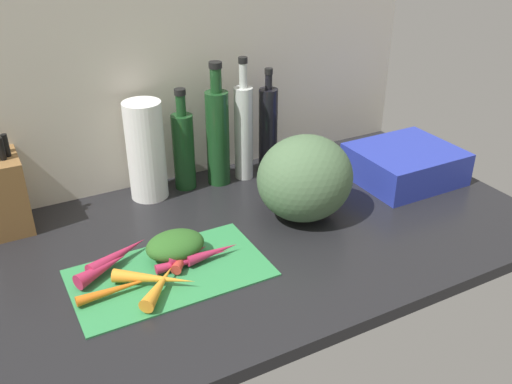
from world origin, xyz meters
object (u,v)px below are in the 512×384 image
Objects in this scene: carrot_8 at (213,252)px; knife_block at (3,192)px; carrot_3 at (120,288)px; bottle_2 at (244,131)px; carrot_7 at (188,254)px; carrot_6 at (119,255)px; bottle_0 at (184,149)px; cutting_board at (170,272)px; carrot_0 at (154,278)px; winter_squash at (306,179)px; bottle_1 at (218,135)px; carrot_2 at (185,252)px; carrot_5 at (159,286)px; dish_rack at (405,164)px; bottle_3 at (268,129)px; carrot_1 at (102,269)px; carrot_4 at (193,260)px; paper_towel_roll at (146,151)px.

knife_block is at bearing 136.02° from carrot_8.
carrot_3 is 62.10cm from bottle_2.
carrot_6 is at bearing 153.43° from carrot_7.
bottle_2 is at bearing -6.92° from bottle_0.
carrot_8 reaches higher than cutting_board.
cutting_board is 2.41× the size of carrot_0.
bottle_1 is (-10.83, 28.60, 3.73)cm from winter_squash.
cutting_board is 47.82cm from knife_block.
carrot_0 is 0.98× the size of carrot_3.
carrot_2 is at bearing -134.72° from bottle_2.
carrot_2 is at bearing -174.42° from winter_squash.
carrot_5 is at bearing -163.47° from winter_squash.
carrot_0 is at bearing -137.09° from bottle_2.
knife_block is (-33.19, 34.01, 7.82)cm from carrot_2.
bottle_0 reaches higher than dish_rack.
dish_rack is at bearing -37.76° from bottle_3.
bottle_1 is (23.32, 31.93, 12.65)cm from carrot_2.
bottle_3 is at bearing 79.10° from winter_squash.
bottle_2 is (31.31, 33.23, 12.07)cm from carrot_7.
cutting_board is at bearing 53.84° from carrot_5.
carrot_8 is 66.96cm from dish_rack.
carrot_1 is 19.52cm from carrot_4.
carrot_5 is at bearing -167.67° from dish_rack.
carrot_7 is 0.38× the size of paper_towel_roll.
winter_squash is at bearing 9.94° from cutting_board.
carrot_7 is 0.29× the size of bottle_2.
bottle_3 is at bearing 40.53° from carrot_5.
bottle_2 reaches higher than paper_towel_roll.
knife_block reaches higher than carrot_3.
carrot_5 is 65.82cm from bottle_3.
dish_rack is at bearing 9.78° from carrot_8.
carrot_6 is at bearing -149.69° from bottle_2.
carrot_2 is 37.59cm from bottle_0.
paper_towel_roll is at bearing 77.67° from cutting_board.
paper_towel_roll reaches higher than winter_squash.
knife_block is at bearing 178.86° from bottle_3.
carrot_6 is (-14.24, 8.72, 0.67)cm from carrot_4.
cutting_board is 6.45cm from carrot_2.
carrot_3 is 52.55cm from winter_squash.
paper_towel_roll is 28.38cm from bottle_2.
carrot_3 is 69.25cm from bottle_3.
bottle_2 is (49.60, 29.73, 11.92)cm from carrot_1.
carrot_2 is at bearing -45.70° from knife_block.
dish_rack is at bearing 8.62° from cutting_board.
carrot_1 is 66.64cm from bottle_3.
carrot_6 is 48.77cm from winter_squash.
carrot_1 is 18.62cm from carrot_7.
bottle_2 is 1.25× the size of dish_rack.
carrot_6 is 34.49cm from paper_towel_roll.
carrot_7 is at bearing 39.88° from carrot_5.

